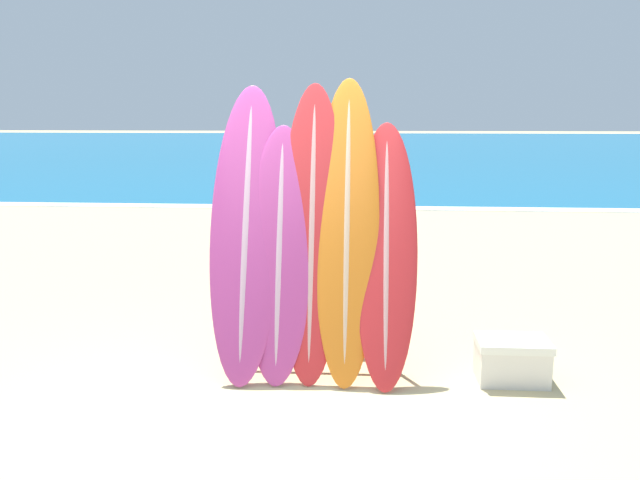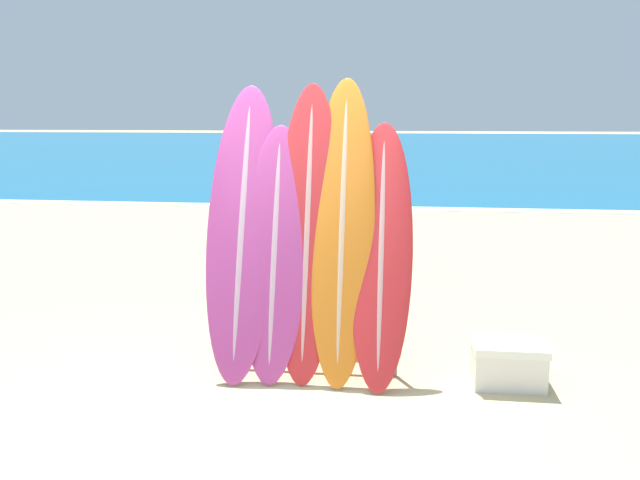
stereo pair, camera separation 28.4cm
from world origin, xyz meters
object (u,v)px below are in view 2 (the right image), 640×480
(surfboard_slot_0, at_px, (243,230))
(cooler_box, at_px, (508,364))
(surfboard_slot_4, at_px, (381,253))
(surfboard_slot_3, at_px, (342,229))
(surfboard_rack, at_px, (308,314))
(person_far_left, at_px, (259,181))
(surfboard_slot_1, at_px, (275,252))
(surfboard_slot_2, at_px, (307,231))
(person_near_water, at_px, (343,195))
(person_mid_beach, at_px, (353,209))

(surfboard_slot_0, bearing_deg, cooler_box, -3.34)
(surfboard_slot_4, bearing_deg, surfboard_slot_0, 177.73)
(surfboard_slot_3, bearing_deg, cooler_box, -5.53)
(surfboard_slot_0, relative_size, cooler_box, 4.19)
(surfboard_slot_0, xyz_separation_m, surfboard_slot_3, (0.82, 0.00, 0.03))
(surfboard_rack, distance_m, surfboard_slot_3, 0.76)
(surfboard_slot_4, xyz_separation_m, person_far_left, (-2.44, 6.54, -0.13))
(surfboard_slot_1, xyz_separation_m, surfboard_slot_3, (0.54, 0.06, 0.19))
(surfboard_slot_0, relative_size, surfboard_slot_2, 1.00)
(surfboard_slot_4, bearing_deg, person_near_water, 98.23)
(surfboard_slot_1, bearing_deg, person_mid_beach, 82.63)
(surfboard_rack, bearing_deg, surfboard_slot_0, 173.98)
(surfboard_slot_2, xyz_separation_m, cooler_box, (1.62, -0.13, -1.01))
(person_near_water, xyz_separation_m, person_far_left, (-1.69, 1.34, 0.07))
(surfboard_slot_0, xyz_separation_m, surfboard_slot_1, (0.28, -0.06, -0.16))
(surfboard_slot_2, height_order, person_mid_beach, surfboard_slot_2)
(surfboard_slot_3, relative_size, cooler_box, 4.28)
(person_near_water, relative_size, person_mid_beach, 0.91)
(surfboard_slot_3, bearing_deg, person_near_water, 94.83)
(surfboard_slot_1, distance_m, surfboard_slot_4, 0.86)
(person_far_left, bearing_deg, person_mid_beach, -158.80)
(surfboard_slot_0, height_order, surfboard_slot_1, surfboard_slot_0)
(surfboard_slot_0, bearing_deg, person_far_left, 101.33)
(surfboard_slot_4, xyz_separation_m, person_near_water, (-0.75, 5.19, -0.21))
(surfboard_rack, height_order, surfboard_slot_4, surfboard_slot_4)
(cooler_box, bearing_deg, surfboard_slot_2, 175.55)
(person_far_left, bearing_deg, surfboard_slot_4, -168.93)
(cooler_box, bearing_deg, surfboard_slot_1, 178.03)
(surfboard_slot_4, distance_m, person_far_left, 6.98)
(person_far_left, bearing_deg, surfboard_slot_3, -171.28)
(person_near_water, distance_m, cooler_box, 5.60)
(surfboard_rack, bearing_deg, surfboard_slot_4, 1.27)
(surfboard_slot_0, distance_m, person_near_water, 5.17)
(surfboard_rack, xyz_separation_m, person_far_left, (-1.85, 6.55, 0.39))
(surfboard_slot_3, bearing_deg, person_far_left, 108.11)
(surfboard_slot_2, bearing_deg, surfboard_slot_4, -4.31)
(person_mid_beach, relative_size, person_far_left, 1.01)
(person_mid_beach, bearing_deg, surfboard_rack, 130.95)
(surfboard_slot_3, relative_size, person_mid_beach, 1.46)
(surfboard_slot_2, xyz_separation_m, person_far_left, (-1.84, 6.49, -0.29))
(surfboard_slot_3, xyz_separation_m, person_mid_beach, (-0.13, 3.12, -0.30))
(surfboard_slot_2, bearing_deg, surfboard_slot_3, 0.64)
(surfboard_slot_1, distance_m, person_mid_beach, 3.21)
(surfboard_slot_2, distance_m, surfboard_slot_4, 0.62)
(surfboard_slot_0, height_order, person_mid_beach, surfboard_slot_0)
(person_near_water, bearing_deg, cooler_box, 34.58)
(surfboard_slot_2, height_order, person_near_water, surfboard_slot_2)
(surfboard_rack, bearing_deg, person_far_left, 105.78)
(surfboard_rack, height_order, cooler_box, surfboard_rack)
(surfboard_slot_3, bearing_deg, surfboard_rack, -167.22)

